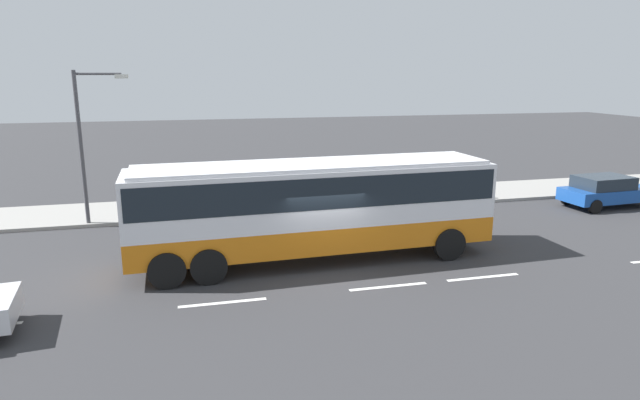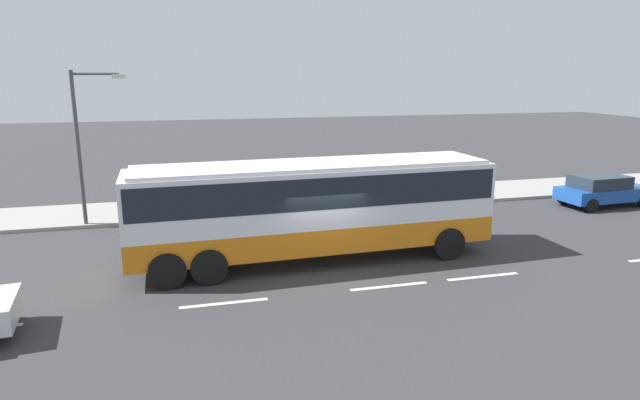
{
  "view_description": "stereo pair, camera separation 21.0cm",
  "coord_description": "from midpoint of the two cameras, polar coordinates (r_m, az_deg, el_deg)",
  "views": [
    {
      "loc": [
        -4.05,
        -16.14,
        6.13
      ],
      "look_at": [
        0.01,
        0.29,
        2.16
      ],
      "focal_mm": 30.31,
      "sensor_mm": 36.0,
      "label": 1
    },
    {
      "loc": [
        -4.26,
        -16.09,
        6.13
      ],
      "look_at": [
        0.01,
        0.29,
        2.16
      ],
      "focal_mm": 30.31,
      "sensor_mm": 36.0,
      "label": 2
    }
  ],
  "objects": [
    {
      "name": "ground_plane",
      "position": [
        17.74,
        -0.13,
        -7.02
      ],
      "size": [
        120.0,
        120.0,
        0.0
      ],
      "primitive_type": "plane",
      "color": "#333335"
    },
    {
      "name": "sidewalk_curb",
      "position": [
        25.84,
        -4.93,
        -0.41
      ],
      "size": [
        80.0,
        4.0,
        0.15
      ],
      "primitive_type": "cube",
      "color": "gray",
      "rests_on": "ground_plane"
    },
    {
      "name": "lane_centreline",
      "position": [
        16.21,
        6.3,
        -9.1
      ],
      "size": [
        38.94,
        0.16,
        0.01
      ],
      "color": "white",
      "rests_on": "ground_plane"
    },
    {
      "name": "coach_bus",
      "position": [
        17.77,
        -1.01,
        -0.04
      ],
      "size": [
        12.03,
        3.08,
        3.32
      ],
      "rotation": [
        0.0,
        0.0,
        0.03
      ],
      "color": "orange",
      "rests_on": "ground_plane"
    },
    {
      "name": "car_blue_saloon",
      "position": [
        28.73,
        27.48,
        0.97
      ],
      "size": [
        4.48,
        2.17,
        1.48
      ],
      "rotation": [
        0.0,
        0.0,
        0.06
      ],
      "color": "#194799",
      "rests_on": "ground_plane"
    },
    {
      "name": "pedestrian_near_curb",
      "position": [
        27.35,
        14.31,
        2.32
      ],
      "size": [
        0.32,
        0.32,
        1.75
      ],
      "rotation": [
        0.0,
        0.0,
        2.73
      ],
      "color": "black",
      "rests_on": "sidewalk_curb"
    },
    {
      "name": "street_lamp",
      "position": [
        23.46,
        -23.89,
        6.26
      ],
      "size": [
        2.08,
        0.24,
        6.12
      ],
      "color": "#47474C",
      "rests_on": "sidewalk_curb"
    }
  ]
}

